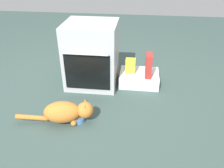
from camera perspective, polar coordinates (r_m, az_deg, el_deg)
ground at (r=2.61m, az=-5.86°, el=-3.70°), size 8.00×8.00×0.00m
oven at (r=2.75m, az=-5.10°, el=7.36°), size 0.60×0.60×0.77m
pantry_cabinet at (r=2.87m, az=6.81°, el=1.52°), size 0.48×0.37×0.15m
food_bowl at (r=2.28m, az=-8.25°, el=-8.65°), size 0.11×0.11×0.08m
cat at (r=2.24m, az=-11.38°, el=-6.86°), size 0.74×0.27×0.23m
snack_bag at (r=2.79m, az=4.64°, el=4.58°), size 0.12×0.09×0.18m
cereal_box at (r=2.71m, az=9.18°, el=4.63°), size 0.07×0.18×0.28m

